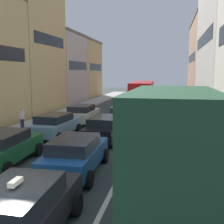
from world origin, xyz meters
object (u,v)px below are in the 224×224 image
Objects in this scene: removalist_box_truck at (173,139)px; sedan_right_lane_behind_truck at (165,131)px; sedan_centre_lane_second at (76,154)px; hatchback_centre_lane_third at (106,128)px; pedestrian_near_kerb at (22,117)px; coupe_centre_lane_fourth at (123,115)px; bus_mid_queue_primary at (142,91)px; taxi_centre_lane_front at (20,212)px; sedan_left_lane_fourth at (82,114)px; sedan_centre_lane_fifth at (130,107)px; wagon_left_lane_second at (4,147)px; sedan_left_lane_third at (55,125)px.

removalist_box_truck is 6.95m from sedan_right_lane_behind_truck.
hatchback_centre_lane_third is (-0.01, 5.52, 0.00)m from sedan_centre_lane_second.
pedestrian_near_kerb is at bearing 50.08° from removalist_box_truck.
coupe_centre_lane_fourth is (0.11, 10.76, 0.00)m from sedan_centre_lane_second.
hatchback_centre_lane_third is 19.65m from bus_mid_queue_primary.
coupe_centre_lane_fourth is at bearing -2.34° from sedan_centre_lane_second.
sedan_right_lane_behind_truck is (3.17, 10.16, -0.00)m from taxi_centre_lane_front.
sedan_left_lane_fourth and sedan_centre_lane_fifth have the same top height.
coupe_centre_lane_fourth is (-0.19, 15.58, -0.00)m from taxi_centre_lane_front.
coupe_centre_lane_fourth is 3.32m from sedan_left_lane_fourth.
wagon_left_lane_second is at bearing 178.79° from sedan_left_lane_fourth.
hatchback_centre_lane_third is (-0.30, 10.34, -0.00)m from taxi_centre_lane_front.
sedan_left_lane_third is at bearing 177.99° from sedan_left_lane_fourth.
sedan_left_lane_third is (0.06, 5.53, 0.00)m from wagon_left_lane_second.
wagon_left_lane_second is at bearing 150.09° from hatchback_centre_lane_third.
coupe_centre_lane_fourth is at bearing -90.06° from sedan_left_lane_fourth.
sedan_centre_lane_second is at bearing -97.72° from wagon_left_lane_second.
coupe_centre_lane_fourth is (3.50, 4.92, 0.00)m from sedan_left_lane_third.
bus_mid_queue_primary is (-3.63, 26.64, -0.21)m from removalist_box_truck.
taxi_centre_lane_front is 0.99× the size of sedan_left_lane_third.
hatchback_centre_lane_third is 1.00× the size of sedan_left_lane_third.
pedestrian_near_kerb is (-3.08, 6.97, 0.15)m from wagon_left_lane_second.
removalist_box_truck is 1.78× the size of sedan_centre_lane_fifth.
sedan_left_lane_fourth is at bearing -3.92° from wagon_left_lane_second.
removalist_box_truck is 14.19m from sedan_left_lane_fourth.
bus_mid_queue_primary reaches higher than hatchback_centre_lane_third.
pedestrian_near_kerb reaches higher than wagon_left_lane_second.
sedan_centre_lane_second is 15.82m from sedan_centre_lane_fifth.
taxi_centre_lane_front is 1.00× the size of sedan_right_lane_behind_truck.
coupe_centre_lane_fourth is at bearing 2.23° from hatchback_centre_lane_third.
pedestrian_near_kerb is at bearing 78.39° from hatchback_centre_lane_third.
sedan_centre_lane_fifth is at bearing -1.08° from taxi_centre_lane_front.
removalist_box_truck is 1.79× the size of sedan_left_lane_fourth.
wagon_left_lane_second is 0.99× the size of hatchback_centre_lane_third.
taxi_centre_lane_front is at bearing 179.48° from sedan_centre_lane_fifth.
sedan_centre_lane_second is 25.16m from bus_mid_queue_primary.
removalist_box_truck reaches higher than wagon_left_lane_second.
pedestrian_near_kerb reaches higher than sedan_right_lane_behind_truck.
sedan_centre_lane_second is 9.78m from pedestrian_near_kerb.
bus_mid_queue_primary is at bearing -3.79° from coupe_centre_lane_fourth.
hatchback_centre_lane_third is at bearing 177.81° from bus_mid_queue_primary.
sedan_right_lane_behind_truck is at bearing -89.40° from hatchback_centre_lane_third.
pedestrian_near_kerb is (-6.71, -17.86, -0.81)m from bus_mid_queue_primary.
sedan_left_lane_third is 1.00× the size of coupe_centre_lane_fourth.
sedan_centre_lane_second is 0.99× the size of coupe_centre_lane_fourth.
pedestrian_near_kerb is at bearing 136.59° from sedan_left_lane_fourth.
sedan_centre_lane_second is 1.01× the size of sedan_left_lane_fourth.
sedan_centre_lane_second is 6.36m from sedan_right_lane_behind_truck.
bus_mid_queue_primary is (-3.28, 19.80, 0.96)m from sedan_right_lane_behind_truck.
removalist_box_truck reaches higher than taxi_centre_lane_front.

